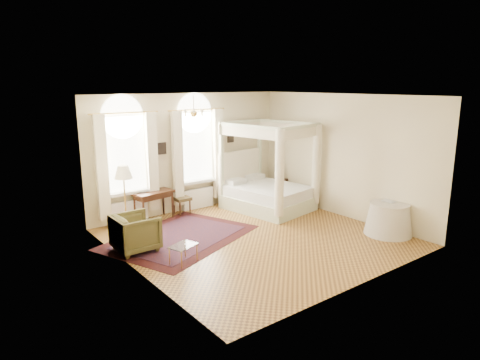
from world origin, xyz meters
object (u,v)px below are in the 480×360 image
at_px(stool, 182,200).
at_px(armchair, 136,233).
at_px(side_table, 389,219).
at_px(canopy_bed, 268,190).
at_px(writing_desk, 153,196).
at_px(nightstand, 279,190).
at_px(floor_lamp, 124,176).
at_px(coffee_table, 183,247).

distance_m(stool, armchair, 2.74).
bearing_deg(armchair, side_table, -117.22).
xyz_separation_m(canopy_bed, writing_desk, (-3.07, 1.10, 0.10)).
relative_size(nightstand, side_table, 0.58).
height_order(stool, armchair, armchair).
relative_size(canopy_bed, stool, 5.31).
xyz_separation_m(writing_desk, floor_lamp, (-0.98, -0.49, 0.76)).
bearing_deg(floor_lamp, writing_desk, 26.51).
height_order(armchair, coffee_table, armchair).
xyz_separation_m(canopy_bed, floor_lamp, (-4.06, 0.60, 0.86)).
height_order(writing_desk, coffee_table, writing_desk).
bearing_deg(canopy_bed, writing_desk, 160.39).
bearing_deg(side_table, canopy_bed, 105.26).
bearing_deg(armchair, floor_lamp, -13.54).
bearing_deg(canopy_bed, armchair, -171.91).
bearing_deg(armchair, writing_desk, -36.62).
bearing_deg(canopy_bed, floor_lamp, 171.52).
bearing_deg(armchair, coffee_table, -157.95).
height_order(nightstand, armchair, armchair).
relative_size(nightstand, writing_desk, 0.59).
height_order(canopy_bed, nightstand, canopy_bed).
height_order(canopy_bed, side_table, canopy_bed).
relative_size(nightstand, coffee_table, 1.00).
relative_size(canopy_bed, coffee_table, 3.93).
relative_size(floor_lamp, side_table, 1.48).
bearing_deg(armchair, stool, -51.06).
xyz_separation_m(floor_lamp, side_table, (4.97, -3.95, -1.04)).
height_order(stool, side_table, side_table).
height_order(writing_desk, floor_lamp, floor_lamp).
xyz_separation_m(writing_desk, armchair, (-1.28, -1.71, -0.26)).
bearing_deg(coffee_table, armchair, 111.90).
xyz_separation_m(canopy_bed, armchair, (-4.36, -0.62, -0.16)).
distance_m(writing_desk, armchair, 2.16).
bearing_deg(stool, armchair, -141.21).
relative_size(armchair, floor_lamp, 0.54).
distance_m(nightstand, writing_desk, 4.04).
bearing_deg(writing_desk, floor_lamp, -153.49).
relative_size(nightstand, armchair, 0.73).
distance_m(writing_desk, side_table, 5.98).
distance_m(stool, side_table, 5.44).
height_order(canopy_bed, floor_lamp, canopy_bed).
relative_size(nightstand, floor_lamp, 0.39).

